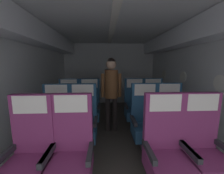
{
  "coord_description": "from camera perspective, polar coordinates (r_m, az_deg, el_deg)",
  "views": [
    {
      "loc": [
        -0.15,
        0.03,
        1.45
      ],
      "look_at": [
        0.0,
        3.22,
        0.93
      ],
      "focal_mm": 22.39,
      "sensor_mm": 36.0,
      "label": 1
    }
  ],
  "objects": [
    {
      "name": "seat_b_left_aisle",
      "position": [
        2.53,
        -11.74,
        -13.94
      ],
      "size": [
        0.49,
        0.48,
        1.12
      ],
      "color": "#38383D",
      "rests_on": "ground"
    },
    {
      "name": "fuselage_shell",
      "position": [
        2.87,
        0.31,
        12.82
      ],
      "size": [
        3.44,
        5.32,
        2.26
      ],
      "color": "silver",
      "rests_on": "ground"
    },
    {
      "name": "seat_c_left_aisle",
      "position": [
        3.34,
        -9.12,
        -8.12
      ],
      "size": [
        0.49,
        0.48,
        1.12
      ],
      "color": "#38383D",
      "rests_on": "ground"
    },
    {
      "name": "flight_attendant",
      "position": [
        2.96,
        -0.3,
        -0.05
      ],
      "size": [
        0.43,
        0.28,
        1.58
      ],
      "rotation": [
        0.0,
        0.0,
        0.2
      ],
      "color": "black",
      "rests_on": "ground"
    },
    {
      "name": "seat_c_right_window",
      "position": [
        3.37,
        9.28,
        -7.93
      ],
      "size": [
        0.49,
        0.48,
        1.12
      ],
      "color": "#38383D",
      "rests_on": "ground"
    },
    {
      "name": "seat_c_left_window",
      "position": [
        3.41,
        -17.16,
        -8.05
      ],
      "size": [
        0.49,
        0.48,
        1.12
      ],
      "color": "#38383D",
      "rests_on": "ground"
    },
    {
      "name": "seat_b_right_aisle",
      "position": [
        2.76,
        22.51,
        -12.47
      ],
      "size": [
        0.49,
        0.48,
        1.12
      ],
      "color": "#38383D",
      "rests_on": "ground"
    },
    {
      "name": "seat_a_left_window",
      "position": [
        1.93,
        -30.43,
        -22.81
      ],
      "size": [
        0.49,
        0.48,
        1.12
      ],
      "color": "#38383D",
      "rests_on": "ground"
    },
    {
      "name": "seat_a_left_aisle",
      "position": [
        1.8,
        -16.26,
        -24.42
      ],
      "size": [
        0.49,
        0.48,
        1.12
      ],
      "color": "#38383D",
      "rests_on": "ground"
    },
    {
      "name": "seat_b_right_window",
      "position": [
        2.59,
        13.38,
        -13.46
      ],
      "size": [
        0.49,
        0.48,
        1.12
      ],
      "color": "#38383D",
      "rests_on": "ground"
    },
    {
      "name": "seat_a_right_window",
      "position": [
        1.87,
        21.15,
        -23.17
      ],
      "size": [
        0.49,
        0.48,
        1.12
      ],
      "color": "#38383D",
      "rests_on": "ground"
    },
    {
      "name": "seat_b_left_window",
      "position": [
        2.63,
        -21.7,
        -13.52
      ],
      "size": [
        0.49,
        0.48,
        1.12
      ],
      "color": "#38383D",
      "rests_on": "ground"
    },
    {
      "name": "seat_c_right_aisle",
      "position": [
        3.49,
        16.49,
        -7.61
      ],
      "size": [
        0.49,
        0.48,
        1.12
      ],
      "color": "#38383D",
      "rests_on": "ground"
    },
    {
      "name": "seat_a_right_aisle",
      "position": [
        2.08,
        33.24,
        -20.64
      ],
      "size": [
        0.49,
        0.48,
        1.12
      ],
      "color": "#38383D",
      "rests_on": "ground"
    },
    {
      "name": "ground",
      "position": [
        2.99,
        0.54,
        -20.04
      ],
      "size": [
        3.56,
        5.67,
        0.02
      ],
      "primitive_type": "cube",
      "color": "#3D3833"
    }
  ]
}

